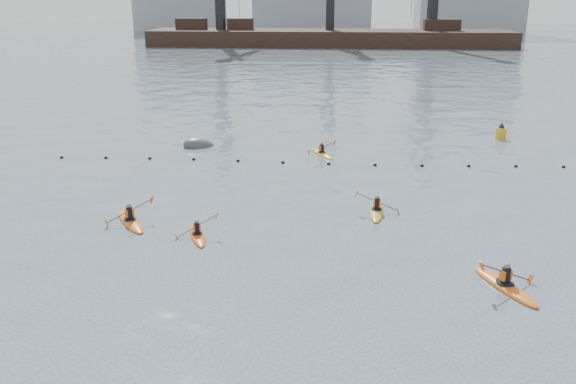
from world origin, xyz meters
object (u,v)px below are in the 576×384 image
Objects in this scene: kayaker_0 at (197,235)px; nav_buoy at (501,133)px; kayaker_4 at (505,285)px; kayaker_3 at (377,210)px; kayaker_2 at (130,221)px; kayaker_5 at (322,153)px; mooring_buoy at (199,146)px.

kayaker_0 is 2.09× the size of nav_buoy.
kayaker_3 is at bearing -85.26° from kayaker_4.
kayaker_3 is (12.09, 2.41, -0.01)m from kayaker_2.
kayaker_5 is at bearing -157.11° from nav_buoy.
nav_buoy is at bearing 27.70° from kayaker_0.
kayaker_0 is 1.25× the size of mooring_buoy.
kayaker_2 is 1.01× the size of kayaker_3.
kayaker_2 is 2.38× the size of nav_buoy.
kayaker_2 is 12.32m from kayaker_3.
kayaker_3 is 17.65m from mooring_buoy.
kayaker_0 is at bearing -55.60° from kayaker_2.
mooring_buoy is (-12.02, 12.93, -0.10)m from kayaker_3.
kayaker_5 is 1.29× the size of mooring_buoy.
nav_buoy is (22.49, 19.39, 0.32)m from kayaker_2.
kayaker_2 reaches higher than kayaker_3.
kayaker_3 is 0.92× the size of kayaker_4.
mooring_buoy is at bearing -169.76° from nav_buoy.
kayaker_2 is 15.34m from mooring_buoy.
kayaker_0 is at bearing -78.01° from mooring_buoy.
kayaker_0 is 0.89× the size of kayaker_3.
kayaker_4 is at bearing -94.92° from kayaker_5.
kayaker_3 is 11.70m from kayaker_5.
nav_buoy is at bearing 7.00° from kayaker_2.
kayaker_4 is at bearing -52.45° from kayaker_2.
kayaker_5 is at bearing 110.00° from kayaker_3.
kayaker_5 reaches higher than mooring_buoy.
kayaker_2 is at bearing -42.67° from kayaker_4.
kayaker_5 is at bearing -10.40° from mooring_buoy.
kayaker_4 reaches higher than mooring_buoy.
kayaker_4 reaches higher than kayaker_3.
nav_buoy is at bearing -3.15° from kayaker_5.
kayaker_5 is 9.09m from mooring_buoy.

